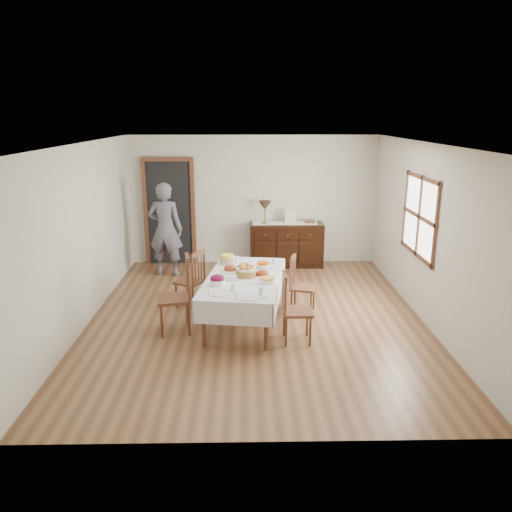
{
  "coord_description": "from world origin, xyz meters",
  "views": [
    {
      "loc": [
        -0.14,
        -7.06,
        2.99
      ],
      "look_at": [
        0.0,
        0.1,
        0.95
      ],
      "focal_mm": 35.0,
      "sensor_mm": 36.0,
      "label": 1
    }
  ],
  "objects_px": {
    "dining_table": "(244,282)",
    "chair_left_near": "(178,294)",
    "table_lamp": "(265,206)",
    "sideboard": "(286,245)",
    "chair_left_far": "(192,279)",
    "chair_right_near": "(294,308)",
    "chair_right_far": "(300,284)",
    "person": "(165,226)"
  },
  "relations": [
    {
      "from": "chair_left_near",
      "to": "person",
      "type": "xyz_separation_m",
      "value": [
        -0.56,
        2.62,
        0.39
      ]
    },
    {
      "from": "chair_left_near",
      "to": "sideboard",
      "type": "bearing_deg",
      "value": 140.66
    },
    {
      "from": "chair_left_far",
      "to": "chair_right_near",
      "type": "bearing_deg",
      "value": 77.52
    },
    {
      "from": "chair_right_near",
      "to": "chair_right_far",
      "type": "bearing_deg",
      "value": -11.06
    },
    {
      "from": "chair_left_near",
      "to": "person",
      "type": "height_order",
      "value": "person"
    },
    {
      "from": "dining_table",
      "to": "table_lamp",
      "type": "distance_m",
      "value": 2.95
    },
    {
      "from": "chair_right_far",
      "to": "person",
      "type": "height_order",
      "value": "person"
    },
    {
      "from": "dining_table",
      "to": "table_lamp",
      "type": "relative_size",
      "value": 4.78
    },
    {
      "from": "person",
      "to": "table_lamp",
      "type": "xyz_separation_m",
      "value": [
        1.9,
        0.54,
        0.28
      ]
    },
    {
      "from": "person",
      "to": "table_lamp",
      "type": "relative_size",
      "value": 4.15
    },
    {
      "from": "chair_left_near",
      "to": "sideboard",
      "type": "xyz_separation_m",
      "value": [
        1.77,
        3.18,
        -0.12
      ]
    },
    {
      "from": "chair_right_near",
      "to": "table_lamp",
      "type": "height_order",
      "value": "table_lamp"
    },
    {
      "from": "chair_right_near",
      "to": "chair_left_far",
      "type": "bearing_deg",
      "value": 49.09
    },
    {
      "from": "chair_left_far",
      "to": "chair_right_near",
      "type": "distance_m",
      "value": 1.97
    },
    {
      "from": "chair_left_near",
      "to": "chair_right_near",
      "type": "relative_size",
      "value": 1.16
    },
    {
      "from": "chair_left_near",
      "to": "dining_table",
      "type": "bearing_deg",
      "value": 97.74
    },
    {
      "from": "chair_right_far",
      "to": "table_lamp",
      "type": "distance_m",
      "value": 2.62
    },
    {
      "from": "chair_right_near",
      "to": "dining_table",
      "type": "bearing_deg",
      "value": 45.36
    },
    {
      "from": "chair_left_near",
      "to": "person",
      "type": "bearing_deg",
      "value": -178.03
    },
    {
      "from": "chair_right_far",
      "to": "table_lamp",
      "type": "height_order",
      "value": "table_lamp"
    },
    {
      "from": "person",
      "to": "table_lamp",
      "type": "bearing_deg",
      "value": -155.41
    },
    {
      "from": "chair_right_near",
      "to": "sideboard",
      "type": "xyz_separation_m",
      "value": [
        0.18,
        3.53,
        -0.04
      ]
    },
    {
      "from": "chair_right_near",
      "to": "chair_right_far",
      "type": "distance_m",
      "value": 1.07
    },
    {
      "from": "chair_left_near",
      "to": "table_lamp",
      "type": "xyz_separation_m",
      "value": [
        1.33,
        3.16,
        0.67
      ]
    },
    {
      "from": "dining_table",
      "to": "chair_left_far",
      "type": "relative_size",
      "value": 2.34
    },
    {
      "from": "sideboard",
      "to": "chair_left_far",
      "type": "bearing_deg",
      "value": -126.73
    },
    {
      "from": "person",
      "to": "chair_left_near",
      "type": "bearing_deg",
      "value": 110.77
    },
    {
      "from": "dining_table",
      "to": "chair_left_near",
      "type": "height_order",
      "value": "chair_left_near"
    },
    {
      "from": "chair_left_far",
      "to": "chair_right_far",
      "type": "xyz_separation_m",
      "value": [
        1.7,
        -0.23,
        -0.02
      ]
    },
    {
      "from": "dining_table",
      "to": "chair_left_far",
      "type": "bearing_deg",
      "value": 150.93
    },
    {
      "from": "chair_left_far",
      "to": "person",
      "type": "relative_size",
      "value": 0.49
    },
    {
      "from": "dining_table",
      "to": "sideboard",
      "type": "xyz_separation_m",
      "value": [
        0.85,
        2.88,
        -0.18
      ]
    },
    {
      "from": "chair_left_far",
      "to": "chair_right_near",
      "type": "xyz_separation_m",
      "value": [
        1.5,
        -1.28,
        0.01
      ]
    },
    {
      "from": "sideboard",
      "to": "person",
      "type": "height_order",
      "value": "person"
    },
    {
      "from": "chair_left_near",
      "to": "table_lamp",
      "type": "bearing_deg",
      "value": 146.97
    },
    {
      "from": "chair_left_far",
      "to": "sideboard",
      "type": "distance_m",
      "value": 2.81
    },
    {
      "from": "dining_table",
      "to": "chair_right_near",
      "type": "bearing_deg",
      "value": -36.13
    },
    {
      "from": "table_lamp",
      "to": "chair_left_far",
      "type": "bearing_deg",
      "value": -118.99
    },
    {
      "from": "chair_left_far",
      "to": "table_lamp",
      "type": "relative_size",
      "value": 2.05
    },
    {
      "from": "chair_left_far",
      "to": "chair_right_far",
      "type": "relative_size",
      "value": 1.05
    },
    {
      "from": "chair_left_far",
      "to": "sideboard",
      "type": "height_order",
      "value": "chair_left_far"
    },
    {
      "from": "dining_table",
      "to": "chair_left_near",
      "type": "relative_size",
      "value": 1.98
    }
  ]
}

